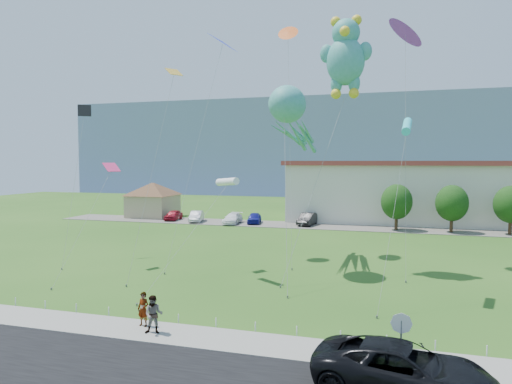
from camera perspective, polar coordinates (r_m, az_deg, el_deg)
ground at (r=24.75m, az=-6.14°, el=-15.30°), size 160.00×160.00×0.00m
sidewalk at (r=22.37m, az=-8.93°, el=-17.32°), size 80.00×2.50×0.10m
parking_strip at (r=57.89m, az=7.11°, el=-4.21°), size 70.00×6.00×0.06m
hill_ridge at (r=141.97m, az=12.55°, el=5.52°), size 160.00×50.00×25.00m
pavilion at (r=68.29m, az=-12.76°, el=-0.53°), size 9.20×9.20×5.00m
stop_sign at (r=18.51m, az=17.70°, el=-16.03°), size 0.80×0.07×2.50m
rope_fence at (r=23.54m, az=-7.39°, el=-15.69°), size 26.05×0.05×0.50m
tree_near at (r=55.84m, az=17.17°, el=-1.18°), size 3.60×3.60×5.47m
tree_mid at (r=56.28m, az=23.29°, el=-1.29°), size 3.60×3.60×5.47m
tree_far at (r=57.34m, az=29.25°, el=-1.37°), size 3.60×3.60×5.47m
suv at (r=17.67m, az=17.94°, el=-20.35°), size 6.56×3.75×1.72m
pedestrian_left at (r=23.52m, az=-13.91°, el=-14.03°), size 0.66×0.48×1.67m
pedestrian_right at (r=22.46m, az=-12.67°, el=-14.72°), size 1.01×0.87×1.78m
parked_car_red at (r=63.83m, az=-10.29°, el=-2.85°), size 1.98×4.13×1.36m
parked_car_silver at (r=61.60m, az=-7.45°, el=-3.04°), size 2.55×4.55×1.42m
parked_car_white at (r=59.34m, az=-2.94°, el=-3.32°), size 2.05×4.62×1.32m
parked_car_blue at (r=59.47m, az=-0.21°, el=-3.27°), size 2.32×4.26×1.37m
parked_car_black at (r=58.28m, az=6.47°, el=-3.37°), size 2.17×4.80×1.53m
octopus_kite at (r=34.88m, az=4.40°, el=9.33°), size 2.90×13.65×13.59m
teddy_bear_kite at (r=35.74m, az=11.14°, el=16.44°), size 5.29×7.90×18.80m
small_kite_black at (r=41.73m, az=-20.92°, el=7.55°), size 2.61×6.42×12.93m
small_kite_blue at (r=40.79m, az=-4.36°, el=17.59°), size 2.46×8.89×18.97m
small_kite_white at (r=31.26m, az=-3.69°, el=1.18°), size 3.15×8.37×7.15m
small_kite_cyan at (r=28.56m, az=18.33°, el=7.63°), size 1.75×5.81×10.62m
small_kite_yellow at (r=35.44m, az=-10.89°, el=11.65°), size 1.29×7.35×15.37m
small_kite_purple at (r=39.15m, az=18.18°, el=17.85°), size 1.80×7.25×18.85m
small_kite_pink at (r=36.26m, az=-18.21°, el=1.70°), size 1.29×7.78×8.10m
small_kite_orange at (r=42.17m, az=4.03°, el=18.66°), size 2.86×7.78×20.10m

